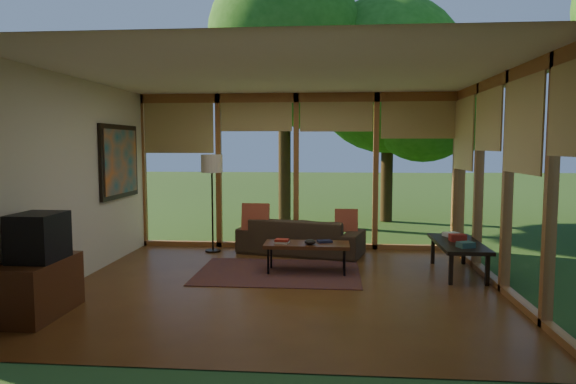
# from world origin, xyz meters

# --- Properties ---
(floor) EXTENTS (5.50, 5.50, 0.00)m
(floor) POSITION_xyz_m (0.00, 0.00, 0.00)
(floor) COLOR brown
(floor) RESTS_ON ground
(ceiling) EXTENTS (5.50, 5.50, 0.00)m
(ceiling) POSITION_xyz_m (0.00, 0.00, 2.70)
(ceiling) COLOR white
(ceiling) RESTS_ON ground
(wall_left) EXTENTS (0.04, 5.00, 2.70)m
(wall_left) POSITION_xyz_m (-2.75, 0.00, 1.35)
(wall_left) COLOR beige
(wall_left) RESTS_ON ground
(wall_front) EXTENTS (5.50, 0.04, 2.70)m
(wall_front) POSITION_xyz_m (0.00, -2.50, 1.35)
(wall_front) COLOR beige
(wall_front) RESTS_ON ground
(window_wall_back) EXTENTS (5.50, 0.12, 2.70)m
(window_wall_back) POSITION_xyz_m (0.00, 2.50, 1.35)
(window_wall_back) COLOR #A46633
(window_wall_back) RESTS_ON ground
(window_wall_right) EXTENTS (0.12, 5.00, 2.70)m
(window_wall_right) POSITION_xyz_m (2.75, 0.00, 1.35)
(window_wall_right) COLOR #A46633
(window_wall_right) RESTS_ON ground
(tree_nw) EXTENTS (3.44, 3.44, 5.94)m
(tree_nw) POSITION_xyz_m (-0.46, 5.30, 4.20)
(tree_nw) COLOR #3E2B16
(tree_nw) RESTS_ON ground
(tree_ne) EXTENTS (3.65, 3.65, 5.26)m
(tree_ne) POSITION_xyz_m (1.92, 5.93, 3.43)
(tree_ne) COLOR #3E2B16
(tree_ne) RESTS_ON ground
(rug) EXTENTS (2.29, 1.62, 0.01)m
(rug) POSITION_xyz_m (-0.12, 0.70, 0.01)
(rug) COLOR brown
(rug) RESTS_ON floor
(sofa) EXTENTS (2.18, 1.30, 0.60)m
(sofa) POSITION_xyz_m (0.11, 2.00, 0.30)
(sofa) COLOR #3C2D1E
(sofa) RESTS_ON floor
(pillow_left) EXTENTS (0.45, 0.24, 0.47)m
(pillow_left) POSITION_xyz_m (-0.64, 1.95, 0.60)
(pillow_left) COLOR maroon
(pillow_left) RESTS_ON sofa
(pillow_right) EXTENTS (0.37, 0.20, 0.39)m
(pillow_right) POSITION_xyz_m (0.86, 1.95, 0.57)
(pillow_right) COLOR maroon
(pillow_right) RESTS_ON sofa
(ct_book_lower) EXTENTS (0.21, 0.17, 0.03)m
(ct_book_lower) POSITION_xyz_m (-0.07, 0.69, 0.44)
(ct_book_lower) COLOR beige
(ct_book_lower) RESTS_ON coffee_table
(ct_book_upper) EXTENTS (0.20, 0.16, 0.03)m
(ct_book_upper) POSITION_xyz_m (-0.07, 0.69, 0.47)
(ct_book_upper) COLOR maroon
(ct_book_upper) RESTS_ON coffee_table
(ct_book_side) EXTENTS (0.23, 0.20, 0.03)m
(ct_book_side) POSITION_xyz_m (0.53, 0.82, 0.44)
(ct_book_side) COLOR black
(ct_book_side) RESTS_ON coffee_table
(ct_bowl) EXTENTS (0.16, 0.16, 0.07)m
(ct_bowl) POSITION_xyz_m (0.33, 0.64, 0.46)
(ct_bowl) COLOR black
(ct_bowl) RESTS_ON coffee_table
(media_cabinet) EXTENTS (0.50, 1.00, 0.60)m
(media_cabinet) POSITION_xyz_m (-2.47, -1.35, 0.30)
(media_cabinet) COLOR #522B16
(media_cabinet) RESTS_ON floor
(television) EXTENTS (0.45, 0.55, 0.50)m
(television) POSITION_xyz_m (-2.45, -1.35, 0.85)
(television) COLOR black
(television) RESTS_ON media_cabinet
(console_book_a) EXTENTS (0.25, 0.22, 0.08)m
(console_book_a) POSITION_xyz_m (2.40, 0.46, 0.49)
(console_book_a) COLOR #30544E
(console_book_a) RESTS_ON side_console
(console_book_b) EXTENTS (0.22, 0.17, 0.10)m
(console_book_b) POSITION_xyz_m (2.40, 0.91, 0.50)
(console_book_b) COLOR maroon
(console_book_b) RESTS_ON side_console
(console_book_c) EXTENTS (0.25, 0.22, 0.06)m
(console_book_c) POSITION_xyz_m (2.40, 1.31, 0.48)
(console_book_c) COLOR beige
(console_book_c) RESTS_ON side_console
(floor_lamp) EXTENTS (0.36, 0.36, 1.65)m
(floor_lamp) POSITION_xyz_m (-1.39, 2.03, 1.41)
(floor_lamp) COLOR black
(floor_lamp) RESTS_ON floor
(coffee_table) EXTENTS (1.20, 0.50, 0.43)m
(coffee_table) POSITION_xyz_m (0.28, 0.74, 0.39)
(coffee_table) COLOR #522B16
(coffee_table) RESTS_ON floor
(side_console) EXTENTS (0.60, 1.40, 0.46)m
(side_console) POSITION_xyz_m (2.40, 0.86, 0.41)
(side_console) COLOR black
(side_console) RESTS_ON floor
(wall_painting) EXTENTS (0.06, 1.35, 1.15)m
(wall_painting) POSITION_xyz_m (-2.71, 1.40, 1.55)
(wall_painting) COLOR black
(wall_painting) RESTS_ON wall_left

